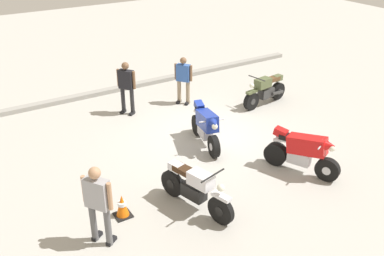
{
  "coord_description": "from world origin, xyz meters",
  "views": [
    {
      "loc": [
        -6.28,
        -9.43,
        5.96
      ],
      "look_at": [
        -0.87,
        -0.65,
        0.75
      ],
      "focal_mm": 40.85,
      "sensor_mm": 36.0,
      "label": 1
    }
  ],
  "objects_px": {
    "motorcycle_olive_vintage": "(266,91)",
    "person_in_blue_shirt": "(183,78)",
    "person_in_gray_shirt": "(98,201)",
    "traffic_cone": "(122,206)",
    "motorcycle_silver_cruiser": "(195,188)",
    "motorcycle_blue_sportbike": "(206,126)",
    "motorcycle_red_sportbike": "(303,151)",
    "person_in_black_shirt": "(126,85)"
  },
  "relations": [
    {
      "from": "motorcycle_blue_sportbike",
      "to": "person_in_black_shirt",
      "type": "xyz_separation_m",
      "value": [
        -0.97,
        3.1,
        0.39
      ]
    },
    {
      "from": "motorcycle_silver_cruiser",
      "to": "traffic_cone",
      "type": "distance_m",
      "value": 1.61
    },
    {
      "from": "motorcycle_red_sportbike",
      "to": "motorcycle_olive_vintage",
      "type": "bearing_deg",
      "value": 127.74
    },
    {
      "from": "person_in_black_shirt",
      "to": "traffic_cone",
      "type": "relative_size",
      "value": 3.24
    },
    {
      "from": "motorcycle_silver_cruiser",
      "to": "motorcycle_olive_vintage",
      "type": "relative_size",
      "value": 1.05
    },
    {
      "from": "motorcycle_red_sportbike",
      "to": "person_in_gray_shirt",
      "type": "distance_m",
      "value": 5.22
    },
    {
      "from": "motorcycle_silver_cruiser",
      "to": "person_in_gray_shirt",
      "type": "relative_size",
      "value": 1.18
    },
    {
      "from": "person_in_gray_shirt",
      "to": "traffic_cone",
      "type": "xyz_separation_m",
      "value": [
        0.68,
        0.55,
        -0.75
      ]
    },
    {
      "from": "person_in_gray_shirt",
      "to": "motorcycle_blue_sportbike",
      "type": "bearing_deg",
      "value": -4.09
    },
    {
      "from": "person_in_black_shirt",
      "to": "person_in_blue_shirt",
      "type": "bearing_deg",
      "value": 138.33
    },
    {
      "from": "motorcycle_blue_sportbike",
      "to": "person_in_black_shirt",
      "type": "relative_size",
      "value": 1.13
    },
    {
      "from": "motorcycle_red_sportbike",
      "to": "person_in_gray_shirt",
      "type": "relative_size",
      "value": 1.07
    },
    {
      "from": "person_in_gray_shirt",
      "to": "traffic_cone",
      "type": "distance_m",
      "value": 1.15
    },
    {
      "from": "motorcycle_olive_vintage",
      "to": "person_in_black_shirt",
      "type": "xyz_separation_m",
      "value": [
        -4.23,
        1.77,
        0.5
      ]
    },
    {
      "from": "person_in_gray_shirt",
      "to": "person_in_blue_shirt",
      "type": "bearing_deg",
      "value": 12.22
    },
    {
      "from": "motorcycle_blue_sportbike",
      "to": "motorcycle_red_sportbike",
      "type": "distance_m",
      "value": 2.74
    },
    {
      "from": "motorcycle_blue_sportbike",
      "to": "person_in_blue_shirt",
      "type": "bearing_deg",
      "value": 175.48
    },
    {
      "from": "motorcycle_red_sportbike",
      "to": "person_in_blue_shirt",
      "type": "distance_m",
      "value": 5.31
    },
    {
      "from": "person_in_blue_shirt",
      "to": "person_in_black_shirt",
      "type": "xyz_separation_m",
      "value": [
        -1.95,
        0.23,
        0.08
      ]
    },
    {
      "from": "motorcycle_olive_vintage",
      "to": "traffic_cone",
      "type": "height_order",
      "value": "motorcycle_olive_vintage"
    },
    {
      "from": "motorcycle_silver_cruiser",
      "to": "motorcycle_red_sportbike",
      "type": "xyz_separation_m",
      "value": [
        3.04,
        -0.14,
        0.07
      ]
    },
    {
      "from": "person_in_blue_shirt",
      "to": "person_in_black_shirt",
      "type": "distance_m",
      "value": 1.96
    },
    {
      "from": "motorcycle_blue_sportbike",
      "to": "person_in_black_shirt",
      "type": "distance_m",
      "value": 3.27
    },
    {
      "from": "person_in_blue_shirt",
      "to": "person_in_black_shirt",
      "type": "relative_size",
      "value": 0.94
    },
    {
      "from": "motorcycle_blue_sportbike",
      "to": "person_in_gray_shirt",
      "type": "relative_size",
      "value": 1.11
    },
    {
      "from": "motorcycle_blue_sportbike",
      "to": "motorcycle_olive_vintage",
      "type": "height_order",
      "value": "motorcycle_blue_sportbike"
    },
    {
      "from": "motorcycle_red_sportbike",
      "to": "person_in_black_shirt",
      "type": "distance_m",
      "value": 5.98
    },
    {
      "from": "person_in_gray_shirt",
      "to": "person_in_blue_shirt",
      "type": "relative_size",
      "value": 1.08
    },
    {
      "from": "person_in_black_shirt",
      "to": "motorcycle_red_sportbike",
      "type": "bearing_deg",
      "value": 77.12
    },
    {
      "from": "motorcycle_olive_vintage",
      "to": "person_in_blue_shirt",
      "type": "distance_m",
      "value": 2.79
    },
    {
      "from": "person_in_gray_shirt",
      "to": "person_in_black_shirt",
      "type": "relative_size",
      "value": 1.02
    },
    {
      "from": "person_in_blue_shirt",
      "to": "traffic_cone",
      "type": "relative_size",
      "value": 3.04
    },
    {
      "from": "motorcycle_silver_cruiser",
      "to": "traffic_cone",
      "type": "height_order",
      "value": "motorcycle_silver_cruiser"
    },
    {
      "from": "motorcycle_olive_vintage",
      "to": "person_in_black_shirt",
      "type": "relative_size",
      "value": 1.14
    },
    {
      "from": "motorcycle_olive_vintage",
      "to": "person_in_gray_shirt",
      "type": "height_order",
      "value": "person_in_gray_shirt"
    },
    {
      "from": "motorcycle_olive_vintage",
      "to": "motorcycle_red_sportbike",
      "type": "relative_size",
      "value": 1.05
    },
    {
      "from": "person_in_gray_shirt",
      "to": "traffic_cone",
      "type": "bearing_deg",
      "value": 5.14
    },
    {
      "from": "motorcycle_silver_cruiser",
      "to": "motorcycle_red_sportbike",
      "type": "height_order",
      "value": "motorcycle_red_sportbike"
    },
    {
      "from": "motorcycle_silver_cruiser",
      "to": "person_in_gray_shirt",
      "type": "xyz_separation_m",
      "value": [
        -2.16,
        0.03,
        0.48
      ]
    },
    {
      "from": "person_in_blue_shirt",
      "to": "traffic_cone",
      "type": "height_order",
      "value": "person_in_blue_shirt"
    },
    {
      "from": "motorcycle_olive_vintage",
      "to": "traffic_cone",
      "type": "relative_size",
      "value": 3.68
    },
    {
      "from": "motorcycle_olive_vintage",
      "to": "person_in_gray_shirt",
      "type": "xyz_separation_m",
      "value": [
        -7.21,
        -3.6,
        0.52
      ]
    }
  ]
}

